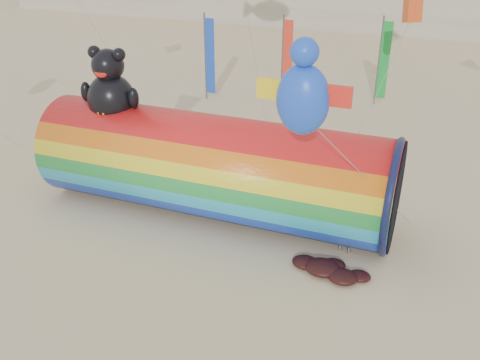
% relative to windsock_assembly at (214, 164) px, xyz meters
% --- Properties ---
extents(ground, '(160.00, 160.00, 0.00)m').
position_rel_windsock_assembly_xyz_m(ground, '(1.15, -3.00, -2.05)').
color(ground, '#CCB58C').
rests_on(ground, ground).
extents(windsock_assembly, '(13.43, 4.09, 6.19)m').
position_rel_windsock_assembly_xyz_m(windsock_assembly, '(0.00, 0.00, 0.00)').
color(windsock_assembly, red).
rests_on(windsock_assembly, ground).
extents(kite_handler, '(0.71, 0.50, 1.85)m').
position_rel_windsock_assembly_xyz_m(kite_handler, '(5.28, -0.87, -1.13)').
color(kite_handler, slate).
rests_on(kite_handler, ground).
extents(fabric_bundle, '(2.62, 1.35, 0.41)m').
position_rel_windsock_assembly_xyz_m(fabric_bundle, '(5.05, -2.34, -1.88)').
color(fabric_bundle, '#3B0D0A').
rests_on(fabric_bundle, ground).
extents(festival_banners, '(10.55, 2.92, 5.20)m').
position_rel_windsock_assembly_xyz_m(festival_banners, '(-1.03, 13.96, 0.58)').
color(festival_banners, '#59595E').
rests_on(festival_banners, ground).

